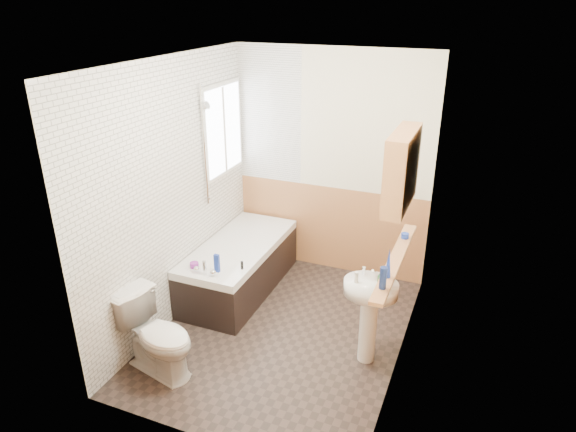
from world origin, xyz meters
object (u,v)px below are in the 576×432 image
Objects in this scene: pine_shelf at (395,260)px; medicine_cabinet at (401,170)px; sink at (370,305)px; toilet at (157,336)px; bathtub at (240,265)px.

medicine_cabinet is at bearing 117.71° from pine_shelf.
toilet is at bearing -140.95° from sink.
pine_shelf is (0.20, -0.13, 0.54)m from sink.
medicine_cabinet reaches higher than sink.
pine_shelf is at bearing -23.41° from bathtub.
toilet is 2.41m from medicine_cabinet.
sink is 0.67× the size of pine_shelf.
sink is (1.60, 0.80, 0.21)m from toilet.
medicine_cabinet reaches higher than bathtub.
sink is at bearing 147.57° from pine_shelf.
toilet is 0.80× the size of sink.
sink is (1.57, -0.64, 0.28)m from bathtub.
sink is at bearing 156.73° from medicine_cabinet.
toilet is at bearing -159.45° from pine_shelf.
toilet is at bearing -157.67° from medicine_cabinet.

